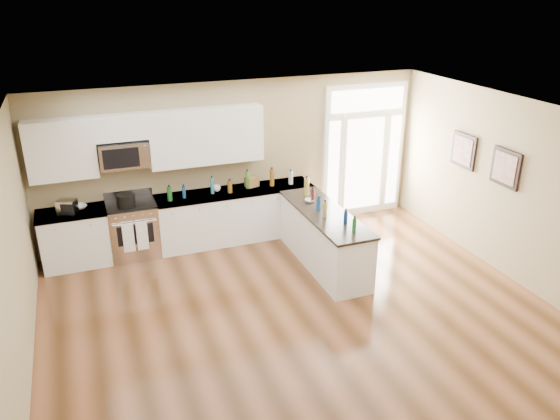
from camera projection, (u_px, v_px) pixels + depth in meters
name	position (u px, v px, depth m)	size (l,w,h in m)	color
ground	(331.00, 356.00, 6.84)	(8.00, 8.00, 0.00)	#472A14
room_shell	(337.00, 232.00, 6.18)	(8.00, 8.00, 8.00)	#988860
back_cabinet_left	(76.00, 240.00, 8.91)	(1.10, 0.66, 0.94)	white
back_cabinet_right	(235.00, 216.00, 9.80)	(2.85, 0.66, 0.94)	white
peninsula_cabinet	(324.00, 240.00, 8.91)	(0.69, 2.32, 0.94)	white
upper_cabinet_left	(61.00, 150.00, 8.46)	(1.04, 0.33, 0.95)	white
upper_cabinet_right	(206.00, 136.00, 9.22)	(1.94, 0.33, 0.95)	white
upper_cabinet_short	(120.00, 127.00, 8.66)	(0.82, 0.33, 0.40)	white
microwave	(124.00, 154.00, 8.80)	(0.78, 0.41, 0.42)	silver
entry_door	(364.00, 151.00, 10.58)	(1.70, 0.10, 2.60)	white
wall_art_near	(464.00, 151.00, 9.21)	(0.05, 0.58, 0.58)	black
wall_art_far	(506.00, 168.00, 8.35)	(0.05, 0.58, 0.58)	black
kitchen_range	(134.00, 229.00, 9.20)	(0.80, 0.70, 1.08)	silver
stockpot	(126.00, 200.00, 8.85)	(0.30, 0.30, 0.23)	black
toaster_oven	(67.00, 207.00, 8.59)	(0.27, 0.21, 0.23)	silver
cardboard_box	(252.00, 182.00, 9.76)	(0.22, 0.16, 0.18)	brown
bowl_left	(80.00, 207.00, 8.84)	(0.22, 0.22, 0.05)	white
bowl_peninsula	(310.00, 200.00, 9.09)	(0.16, 0.16, 0.05)	white
cup_counter	(217.00, 188.00, 9.55)	(0.13, 0.13, 0.11)	white
counter_bottles	(270.00, 191.00, 9.23)	(2.39, 2.38, 0.32)	#19591E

